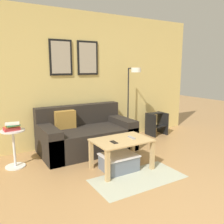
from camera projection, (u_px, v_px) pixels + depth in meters
wall_back at (76, 79)px, 4.58m from camera, size 5.60×0.09×2.55m
area_rug at (138, 178)px, 3.27m from camera, size 1.29×0.65×0.01m
couch at (86, 135)px, 4.33m from camera, size 1.66×0.92×0.80m
coffee_table at (122, 146)px, 3.52m from camera, size 0.85×0.58×0.46m
storage_bin at (119, 162)px, 3.53m from camera, size 0.51×0.42×0.24m
floor_lamp at (132, 93)px, 4.84m from camera, size 0.27×0.49×1.50m
side_table at (14, 145)px, 3.59m from camera, size 0.35×0.35×0.59m
book_stack at (12, 127)px, 3.53m from camera, size 0.24×0.20×0.11m
remote_control at (132, 137)px, 3.58m from camera, size 0.04×0.15×0.02m
cell_phone at (114, 142)px, 3.37m from camera, size 0.07×0.14×0.01m
step_stool at (157, 123)px, 5.34m from camera, size 0.39×0.35×0.50m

